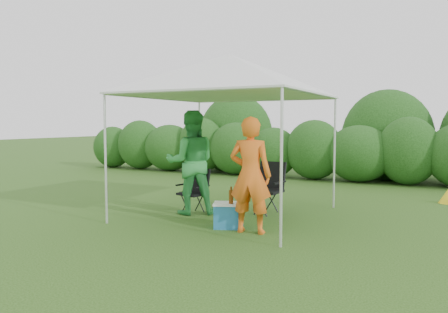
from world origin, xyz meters
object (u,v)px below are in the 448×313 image
at_px(canopy, 230,76).
at_px(chair_right, 269,184).
at_px(chair_left, 195,188).
at_px(man, 250,175).
at_px(woman, 191,162).
at_px(cooler, 229,215).

distance_m(canopy, chair_right, 2.07).
xyz_separation_m(canopy, chair_left, (-0.64, -0.10, -2.01)).
distance_m(chair_left, man, 1.77).
height_order(canopy, man, canopy).
relative_size(chair_left, man, 0.47).
xyz_separation_m(chair_right, chair_left, (-1.20, -0.59, -0.07)).
bearing_deg(man, woman, -35.49).
relative_size(canopy, chair_right, 3.34).
height_order(chair_left, man, man).
bearing_deg(cooler, chair_right, 61.96).
relative_size(canopy, man, 1.79).
bearing_deg(woman, chair_left, -137.53).
bearing_deg(cooler, chair_left, 122.09).
bearing_deg(chair_left, woman, -91.99).
xyz_separation_m(chair_left, cooler, (1.06, -0.76, -0.26)).
bearing_deg(chair_left, man, -19.39).
relative_size(canopy, woman, 1.67).
distance_m(woman, cooler, 1.46).
bearing_deg(chair_left, chair_right, 37.62).
bearing_deg(chair_left, cooler, -24.21).
distance_m(canopy, cooler, 2.46).
distance_m(chair_right, cooler, 1.39).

